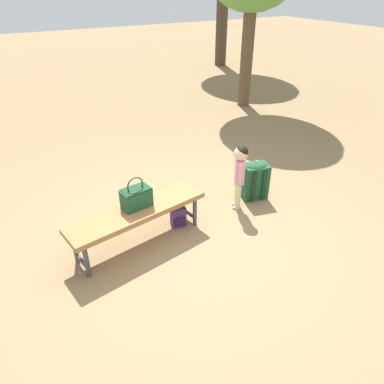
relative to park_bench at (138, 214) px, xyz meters
name	(u,v)px	position (x,y,z in m)	size (l,w,h in m)	color
ground_plane	(194,234)	(0.60, -0.19, -0.39)	(40.00, 40.00, 0.00)	#8C704C
park_bench	(138,214)	(0.00, 0.00, 0.00)	(1.64, 0.65, 0.45)	#9E6B3D
handbag	(136,197)	(0.02, 0.05, 0.18)	(0.34, 0.22, 0.37)	#1E4C2D
child_standing	(240,168)	(1.40, 0.03, 0.19)	(0.18, 0.21, 0.88)	#CCCC8C
backpack_large	(255,179)	(1.75, 0.13, -0.11)	(0.38, 0.34, 0.56)	#1E4C2D
backpack_small	(178,215)	(0.54, 0.07, -0.25)	(0.20, 0.18, 0.29)	#4C2D66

